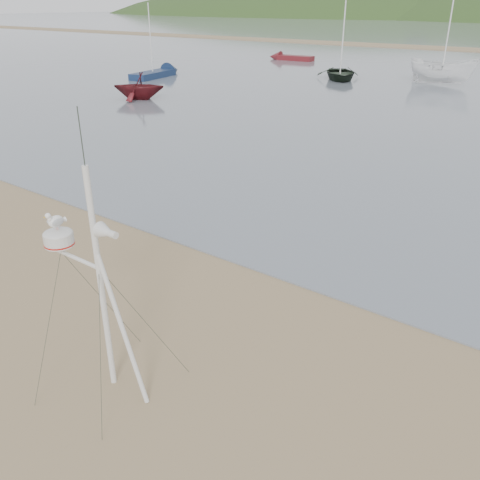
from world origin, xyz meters
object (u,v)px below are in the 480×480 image
Objects in this scene: mast_rig at (102,327)px; dinghy_red_far at (286,57)px; boat_red at (138,73)px; sailboat_blue_near at (163,72)px; boat_white at (446,49)px; boat_dark at (342,48)px.

mast_rig is 51.95m from dinghy_red_far.
sailboat_blue_near is (-7.08, 9.27, -1.34)m from boat_red.
mast_rig is at bearing -166.41° from boat_white.
boat_white is at bearing -16.66° from boat_dark.
boat_white is at bearing 112.05° from boat_red.
boat_dark is 16.00m from dinghy_red_far.
sailboat_blue_near is (-20.48, -8.95, -2.27)m from boat_white.
sailboat_blue_near is at bearing -94.52° from dinghy_red_far.
dinghy_red_far is at bearing 70.61° from boat_white.
boat_red reaches higher than dinghy_red_far.
boat_white reaches higher than boat_dark.
boat_dark reaches higher than boat_red.
boat_red is (-6.11, -15.99, -0.77)m from boat_dark.
mast_rig is 38.72m from sailboat_blue_near.
sailboat_blue_near is at bearing 173.31° from boat_dark.
mast_rig is 0.89× the size of boat_white.
mast_rig is 0.71× the size of sailboat_blue_near.
dinghy_red_far is (-11.82, 10.57, -2.13)m from boat_dark.
sailboat_blue_near reaches higher than boat_white.
boat_dark is 17.14m from boat_red.
boat_red is 0.61× the size of dinghy_red_far.
sailboat_blue_near is (-13.19, -6.72, -2.11)m from boat_dark.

